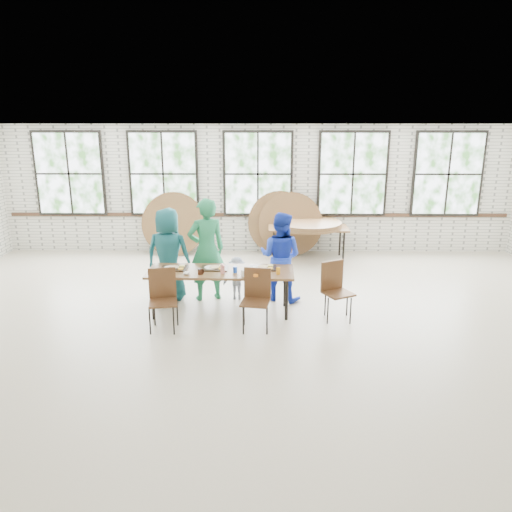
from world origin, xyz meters
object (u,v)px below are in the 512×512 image
Objects in this scene: chair_near_right at (256,294)px; dining_table at (221,273)px; storage_table at (308,229)px; chair_near_left at (163,294)px.

dining_table is at bearing 144.80° from chair_near_right.
chair_near_right reaches higher than storage_table.
chair_near_left is 1.44m from chair_near_right.
dining_table is 2.54× the size of chair_near_right.
dining_table is 0.85m from chair_near_right.
chair_near_left is 1.00× the size of chair_near_right.
chair_near_right is (1.44, 0.02, 0.00)m from chair_near_left.
chair_near_left reaches higher than storage_table.
chair_near_left is at bearing -142.72° from dining_table.
storage_table is (2.58, 3.87, 0.13)m from chair_near_left.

